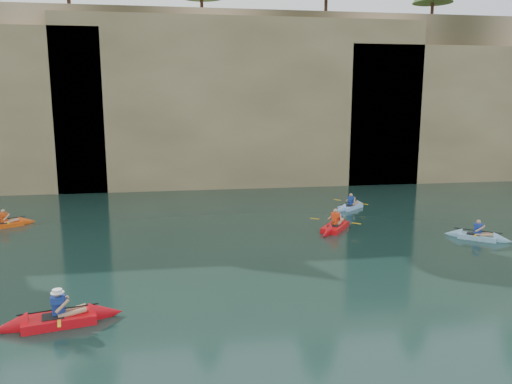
{
  "coord_description": "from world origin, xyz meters",
  "views": [
    {
      "loc": [
        -2.66,
        -10.84,
        5.91
      ],
      "look_at": [
        -0.19,
        4.42,
        3.0
      ],
      "focal_mm": 35.0,
      "sensor_mm": 36.0,
      "label": 1
    }
  ],
  "objects": [
    {
      "name": "ground",
      "position": [
        0.0,
        0.0,
        0.0
      ],
      "size": [
        160.0,
        160.0,
        0.0
      ],
      "primitive_type": "plane",
      "color": "black",
      "rests_on": "ground"
    },
    {
      "name": "cliff",
      "position": [
        0.0,
        30.0,
        6.0
      ],
      "size": [
        70.0,
        16.0,
        12.0
      ],
      "primitive_type": "cube",
      "color": "tan",
      "rests_on": "ground"
    },
    {
      "name": "cliff_slab_center",
      "position": [
        2.0,
        22.6,
        5.7
      ],
      "size": [
        24.0,
        2.4,
        11.4
      ],
      "primitive_type": "cube",
      "color": "tan",
      "rests_on": "ground"
    },
    {
      "name": "sea_cave_center",
      "position": [
        -4.0,
        21.95,
        1.6
      ],
      "size": [
        3.5,
        1.0,
        3.2
      ],
      "primitive_type": "cube",
      "color": "black",
      "rests_on": "ground"
    },
    {
      "name": "sea_cave_east",
      "position": [
        10.0,
        21.95,
        2.25
      ],
      "size": [
        5.0,
        1.0,
        4.5
      ],
      "primitive_type": "cube",
      "color": "black",
      "rests_on": "ground"
    },
    {
      "name": "main_kayaker",
      "position": [
        -5.84,
        2.19,
        0.16
      ],
      "size": [
        3.36,
        2.2,
        1.22
      ],
      "rotation": [
        0.0,
        0.0,
        0.23
      ],
      "color": "red",
      "rests_on": "ground"
    },
    {
      "name": "kayaker_orange",
      "position": [
        -10.66,
        13.3,
        0.13
      ],
      "size": [
        2.74,
        1.91,
        1.05
      ],
      "rotation": [
        0.0,
        0.0,
        0.51
      ],
      "color": "#F6520F",
      "rests_on": "ground"
    },
    {
      "name": "kayaker_ltblue_near",
      "position": [
        9.93,
        7.9,
        0.13
      ],
      "size": [
        2.48,
        2.2,
        1.06
      ],
      "rotation": [
        0.0,
        0.0,
        -0.69
      ],
      "color": "#85BDDE",
      "rests_on": "ground"
    },
    {
      "name": "kayaker_red_far",
      "position": [
        4.43,
        10.37,
        0.15
      ],
      "size": [
        2.55,
        3.11,
        1.22
      ],
      "rotation": [
        0.0,
        0.0,
        0.94
      ],
      "color": "red",
      "rests_on": "ground"
    },
    {
      "name": "kayaker_ltblue_mid",
      "position": [
        6.65,
        14.49,
        0.13
      ],
      "size": [
        2.54,
        2.23,
        1.04
      ],
      "rotation": [
        0.0,
        0.0,
        0.68
      ],
      "color": "#98C6FF",
      "rests_on": "ground"
    }
  ]
}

